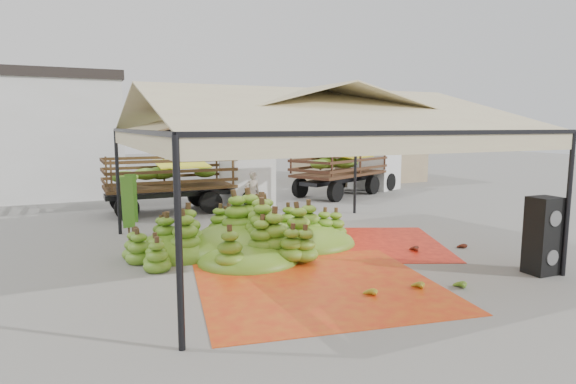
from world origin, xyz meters
name	(u,v)px	position (x,y,z in m)	size (l,w,h in m)	color
ground	(306,251)	(0.00, 0.00, 0.00)	(90.00, 90.00, 0.00)	slate
canopy_tent	(307,118)	(0.00, 0.00, 3.30)	(8.10, 8.10, 4.00)	black
building_tan	(358,144)	(10.00, 13.00, 2.07)	(6.30, 5.30, 4.10)	tan
tarp_left	(318,285)	(-0.96, -2.40, 0.01)	(4.61, 4.39, 0.01)	#C35B12
tarp_right	(371,243)	(1.95, 0.02, 0.01)	(3.68, 3.87, 0.01)	red
banana_heap	(250,223)	(-1.16, 0.87, 0.65)	(6.09, 5.00, 1.30)	#567F1A
hand_yellow_a	(369,292)	(-0.42, -3.35, 0.09)	(0.42, 0.34, 0.19)	gold
hand_yellow_b	(416,284)	(0.63, -3.38, 0.10)	(0.43, 0.35, 0.19)	#AC8C22
hand_red_a	(412,248)	(2.38, -1.12, 0.10)	(0.44, 0.36, 0.20)	#541B13
hand_red_b	(461,246)	(3.70, -1.45, 0.09)	(0.37, 0.31, 0.17)	maroon
hand_green	(457,284)	(1.38, -3.70, 0.10)	(0.43, 0.36, 0.20)	#337117
hanging_bunches	(356,149)	(0.42, -1.56, 2.62)	(1.74, 0.24, 0.20)	#3B7418
speaker_stack	(543,236)	(3.70, -3.70, 0.82)	(0.61, 0.54, 1.64)	black
banana_leaves	(139,246)	(-3.70, 2.38, 0.00)	(0.96, 1.36, 3.70)	#366D1D
vendor	(252,193)	(0.58, 5.27, 0.76)	(0.56, 0.36, 1.52)	gray
truck_left	(197,176)	(-0.94, 7.01, 1.27)	(6.00, 2.13, 2.06)	#4D3719
truck_right	(352,165)	(6.77, 8.52, 1.32)	(6.55, 4.55, 2.14)	#462D17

